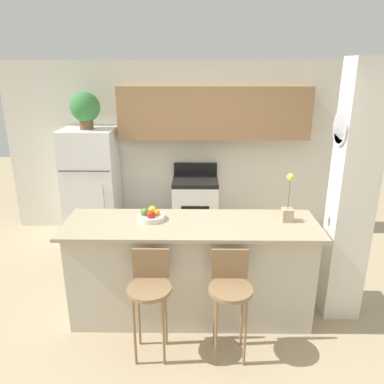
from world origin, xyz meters
TOP-DOWN VIEW (x-y plane):
  - ground_plane at (0.00, 0.00)m, footprint 14.00×14.00m
  - wall_back at (0.12, 2.19)m, footprint 5.60×0.38m
  - pillar_right at (1.54, 0.08)m, footprint 0.38×0.32m
  - counter_bar at (0.00, 0.00)m, footprint 2.46×0.74m
  - refrigerator at (-1.48, 1.89)m, footprint 0.75×0.65m
  - stove_range at (0.03, 1.90)m, footprint 0.65×0.65m
  - bar_stool_left at (-0.34, -0.54)m, footprint 0.38×0.38m
  - bar_stool_right at (0.34, -0.54)m, footprint 0.38×0.38m
  - potted_plant_on_fridge at (-1.48, 1.89)m, footprint 0.41×0.41m
  - orchid_vase at (0.93, 0.07)m, footprint 0.11×0.11m
  - fruit_bowl at (-0.40, 0.08)m, footprint 0.27×0.27m
  - trash_bin at (-0.89, 1.68)m, footprint 0.28×0.28m

SIDE VIEW (x-z plane):
  - ground_plane at x=0.00m, z-range 0.00..0.00m
  - trash_bin at x=-0.89m, z-range 0.00..0.38m
  - stove_range at x=0.03m, z-range -0.07..1.00m
  - counter_bar at x=0.00m, z-range 0.00..1.04m
  - bar_stool_left at x=-0.34m, z-range 0.17..1.14m
  - bar_stool_right at x=0.34m, z-range 0.17..1.14m
  - refrigerator at x=-1.48m, z-range 0.00..1.63m
  - fruit_bowl at x=-0.40m, z-range 1.01..1.13m
  - orchid_vase at x=0.93m, z-range 0.93..1.41m
  - pillar_right at x=1.54m, z-range 0.01..2.56m
  - wall_back at x=0.12m, z-range 0.24..2.79m
  - potted_plant_on_fridge at x=-1.48m, z-range 1.66..2.17m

